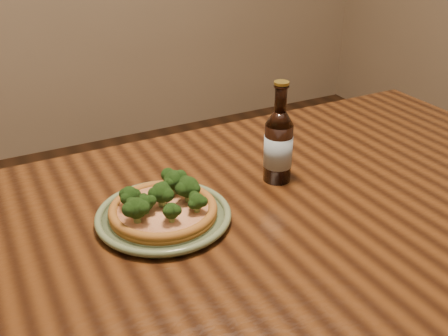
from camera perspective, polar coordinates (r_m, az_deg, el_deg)
name	(u,v)px	position (r m, az deg, el deg)	size (l,w,h in m)	color
table	(244,265)	(1.04, 2.18, -10.48)	(1.60, 0.90, 0.75)	#43230E
plate	(164,216)	(1.00, -6.60, -5.22)	(0.26, 0.26, 0.02)	#60714E
pizza	(163,207)	(0.99, -6.62, -4.24)	(0.20, 0.20, 0.07)	#965F22
beer_bottle	(278,145)	(1.10, 5.93, 2.49)	(0.06, 0.06, 0.22)	black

